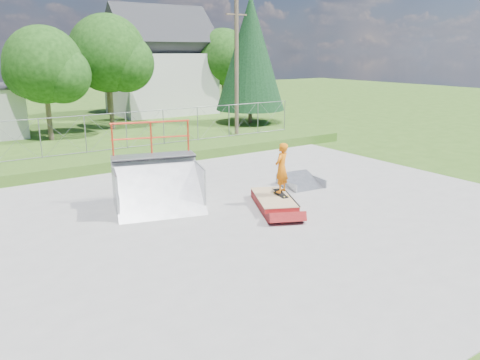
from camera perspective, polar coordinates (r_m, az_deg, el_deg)
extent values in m
plane|color=#355A19|center=(15.01, 0.88, -4.66)|extent=(120.00, 120.00, 0.00)
cube|color=gray|center=(15.00, 0.88, -4.59)|extent=(20.00, 16.00, 0.04)
cube|color=#355A19|center=(23.10, -12.65, 2.76)|extent=(24.00, 3.00, 0.50)
cube|color=maroon|center=(16.08, 4.14, -2.68)|extent=(2.05, 2.66, 0.34)
cube|color=tan|center=(16.03, 4.15, -2.07)|extent=(2.07, 2.69, 0.02)
cube|color=black|center=(16.19, 5.01, -1.71)|extent=(0.39, 0.82, 0.13)
imported|color=orange|center=(15.96, 5.08, 1.23)|extent=(0.74, 0.63, 1.71)
cube|color=silver|center=(41.36, -9.57, 11.50)|extent=(8.00, 6.00, 5.00)
cube|color=#2B2C31|center=(41.28, -9.79, 16.21)|extent=(8.40, 6.08, 6.08)
cylinder|color=brown|center=(28.27, -0.43, 13.05)|extent=(0.24, 0.24, 8.00)
cylinder|color=brown|center=(30.46, -22.22, 6.85)|extent=(0.30, 0.30, 2.45)
sphere|color=#15380F|center=(30.21, -22.85, 12.82)|extent=(4.48, 4.48, 4.48)
sphere|color=#15380F|center=(29.87, -20.91, 11.91)|extent=(3.36, 3.36, 3.36)
cylinder|color=brown|center=(33.51, -15.41, 8.41)|extent=(0.30, 0.30, 2.80)
sphere|color=#15380F|center=(33.30, -15.86, 14.63)|extent=(5.12, 5.12, 5.12)
sphere|color=#15380F|center=(33.03, -13.80, 13.66)|extent=(3.84, 3.84, 3.84)
cylinder|color=brown|center=(42.04, -2.04, 10.13)|extent=(0.30, 0.30, 2.62)
sphere|color=#15380F|center=(41.86, -2.08, 14.79)|extent=(4.80, 4.80, 4.80)
sphere|color=#15380F|center=(41.85, -0.55, 13.97)|extent=(3.60, 3.60, 3.60)
cylinder|color=brown|center=(41.88, -15.68, 9.20)|extent=(0.30, 0.30, 2.10)
sphere|color=#15380F|center=(41.71, -15.96, 12.93)|extent=(3.84, 3.84, 3.84)
sphere|color=#15380F|center=(41.50, -14.73, 12.34)|extent=(2.88, 2.88, 2.88)
cylinder|color=brown|center=(35.21, 1.24, 7.95)|extent=(0.28, 0.28, 1.20)
cone|color=black|center=(34.91, 1.29, 15.21)|extent=(5.04, 5.04, 8.10)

